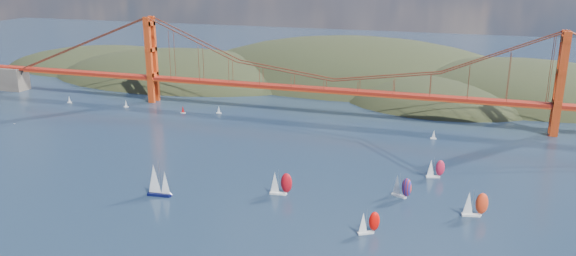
{
  "coord_description": "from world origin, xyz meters",
  "views": [
    {
      "loc": [
        71.84,
        -134.19,
        89.88
      ],
      "look_at": [
        0.63,
        90.0,
        18.69
      ],
      "focal_mm": 35.0,
      "sensor_mm": 36.0,
      "label": 1
    }
  ],
  "objects_px": {
    "sloop_navy": "(157,181)",
    "racer_3": "(435,168)",
    "racer_1": "(368,222)",
    "racer_0": "(280,183)",
    "racer_2": "(475,204)",
    "racer_rwb": "(402,186)"
  },
  "relations": [
    {
      "from": "sloop_navy",
      "to": "racer_3",
      "type": "relative_size",
      "value": 1.63
    },
    {
      "from": "racer_1",
      "to": "racer_3",
      "type": "distance_m",
      "value": 62.28
    },
    {
      "from": "racer_0",
      "to": "racer_3",
      "type": "distance_m",
      "value": 68.31
    },
    {
      "from": "racer_0",
      "to": "racer_2",
      "type": "height_order",
      "value": "racer_0"
    },
    {
      "from": "sloop_navy",
      "to": "racer_3",
      "type": "height_order",
      "value": "sloop_navy"
    },
    {
      "from": "racer_2",
      "to": "racer_3",
      "type": "bearing_deg",
      "value": 103.93
    },
    {
      "from": "sloop_navy",
      "to": "racer_rwb",
      "type": "distance_m",
      "value": 95.74
    },
    {
      "from": "racer_rwb",
      "to": "racer_0",
      "type": "bearing_deg",
      "value": -139.36
    },
    {
      "from": "racer_0",
      "to": "racer_rwb",
      "type": "distance_m",
      "value": 47.52
    },
    {
      "from": "racer_3",
      "to": "racer_rwb",
      "type": "xyz_separation_m",
      "value": [
        -11.31,
        -25.26,
        0.4
      ]
    },
    {
      "from": "sloop_navy",
      "to": "racer_rwb",
      "type": "bearing_deg",
      "value": 9.82
    },
    {
      "from": "sloop_navy",
      "to": "racer_rwb",
      "type": "relative_size",
      "value": 1.49
    },
    {
      "from": "racer_1",
      "to": "racer_2",
      "type": "distance_m",
      "value": 42.57
    },
    {
      "from": "sloop_navy",
      "to": "racer_1",
      "type": "xyz_separation_m",
      "value": [
        84.56,
        -6.63,
        -2.2
      ]
    },
    {
      "from": "racer_3",
      "to": "racer_rwb",
      "type": "relative_size",
      "value": 0.91
    },
    {
      "from": "racer_3",
      "to": "racer_0",
      "type": "bearing_deg",
      "value": -163.73
    },
    {
      "from": "sloop_navy",
      "to": "racer_1",
      "type": "height_order",
      "value": "sloop_navy"
    },
    {
      "from": "racer_2",
      "to": "racer_0",
      "type": "bearing_deg",
      "value": 171.18
    },
    {
      "from": "sloop_navy",
      "to": "racer_2",
      "type": "relative_size",
      "value": 1.39
    },
    {
      "from": "racer_2",
      "to": "racer_rwb",
      "type": "height_order",
      "value": "racer_2"
    },
    {
      "from": "racer_1",
      "to": "racer_3",
      "type": "relative_size",
      "value": 1.0
    },
    {
      "from": "racer_2",
      "to": "racer_3",
      "type": "relative_size",
      "value": 1.17
    }
  ]
}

